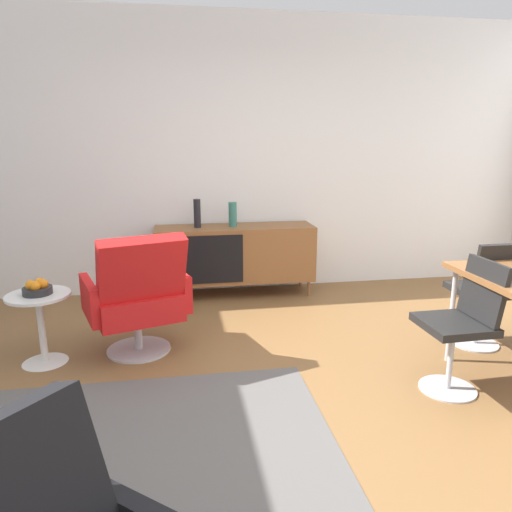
{
  "coord_description": "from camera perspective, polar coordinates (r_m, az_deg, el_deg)",
  "views": [
    {
      "loc": [
        -0.76,
        -2.45,
        1.59
      ],
      "look_at": [
        -0.19,
        0.9,
        0.75
      ],
      "focal_mm": 33.74,
      "sensor_mm": 36.0,
      "label": 1
    }
  ],
  "objects": [
    {
      "name": "area_rug",
      "position": [
        2.72,
        -15.13,
        -22.36
      ],
      "size": [
        2.2,
        1.7,
        0.01
      ],
      "primitive_type": "cube",
      "color": "#595654",
      "rests_on": "ground_plane"
    },
    {
      "name": "lounge_chair_red",
      "position": [
        3.64,
        -13.84,
        -4.51
      ],
      "size": [
        0.84,
        0.81,
        0.95
      ],
      "color": "red",
      "rests_on": "ground_plane"
    },
    {
      "name": "wall_back",
      "position": [
        5.11,
        -1.03,
        11.71
      ],
      "size": [
        6.8,
        0.12,
        2.8
      ],
      "primitive_type": "cube",
      "color": "white",
      "rests_on": "ground_plane"
    },
    {
      "name": "sideboard",
      "position": [
        4.92,
        -2.52,
        0.3
      ],
      "size": [
        1.6,
        0.45,
        0.72
      ],
      "color": "brown",
      "rests_on": "ground_plane"
    },
    {
      "name": "vase_sculptural_dark",
      "position": [
        4.84,
        -2.78,
        4.94
      ],
      "size": [
        0.08,
        0.08,
        0.24
      ],
      "color": "#337266",
      "rests_on": "sideboard"
    },
    {
      "name": "fruit_bowl",
      "position": [
        3.71,
        -24.5,
        -3.49
      ],
      "size": [
        0.2,
        0.2,
        0.11
      ],
      "color": "#262628",
      "rests_on": "side_table_round"
    },
    {
      "name": "ground_plane",
      "position": [
        3.02,
        6.82,
        -18.05
      ],
      "size": [
        8.32,
        8.32,
        0.0
      ],
      "primitive_type": "plane",
      "color": "brown"
    },
    {
      "name": "side_table_round",
      "position": [
        3.78,
        -24.14,
        -6.99
      ],
      "size": [
        0.44,
        0.44,
        0.52
      ],
      "color": "white",
      "rests_on": "ground_plane"
    },
    {
      "name": "dining_chair_back_left",
      "position": [
        4.04,
        25.58,
        -3.63
      ],
      "size": [
        0.4,
        0.43,
        0.86
      ],
      "color": "black",
      "rests_on": "ground_plane"
    },
    {
      "name": "vase_cobalt",
      "position": [
        4.81,
        -6.99,
        5.03
      ],
      "size": [
        0.07,
        0.07,
        0.28
      ],
      "color": "black",
      "rests_on": "sideboard"
    },
    {
      "name": "dining_chair_near_window",
      "position": [
        3.31,
        23.34,
        -7.08
      ],
      "size": [
        0.43,
        0.41,
        0.86
      ],
      "color": "black",
      "rests_on": "ground_plane"
    }
  ]
}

